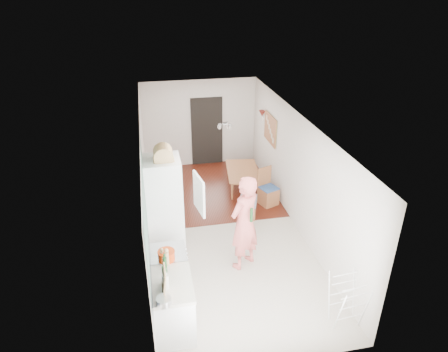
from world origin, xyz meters
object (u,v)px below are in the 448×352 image
object	(u,v)px
dining_table	(243,180)
dining_chair	(269,187)
person	(245,215)
stool	(248,210)
drying_rack	(347,301)

from	to	relation	value
dining_table	dining_chair	size ratio (longest dim) A/B	1.30
person	stool	xyz separation A→B (m)	(0.51, 1.59, -0.92)
dining_chair	dining_table	bearing A→B (deg)	91.03
person	dining_table	distance (m)	3.26
stool	person	bearing A→B (deg)	-107.71
dining_chair	drying_rack	bearing A→B (deg)	-109.19
dining_table	stool	distance (m)	1.47
person	dining_table	world-z (taller)	person
person	stool	bearing A→B (deg)	-143.31
drying_rack	stool	bearing A→B (deg)	97.66
person	drying_rack	bearing A→B (deg)	90.30
person	dining_chair	bearing A→B (deg)	-154.00
stool	dining_table	bearing A→B (deg)	80.64
person	stool	world-z (taller)	person
drying_rack	dining_table	bearing A→B (deg)	91.07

